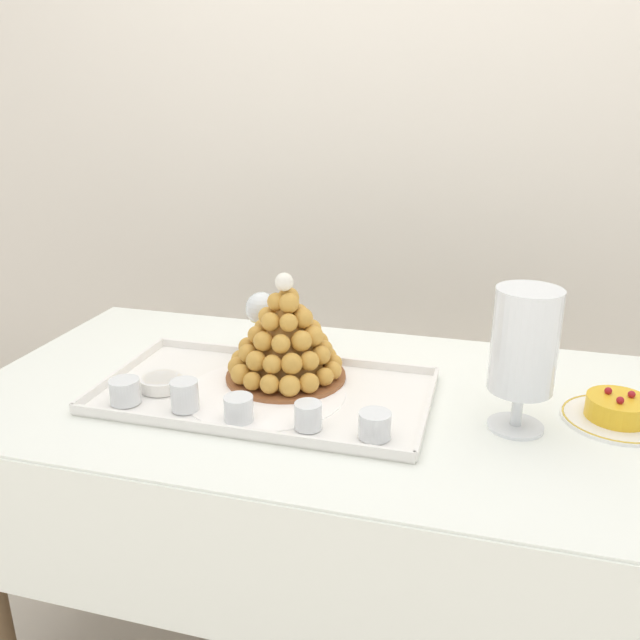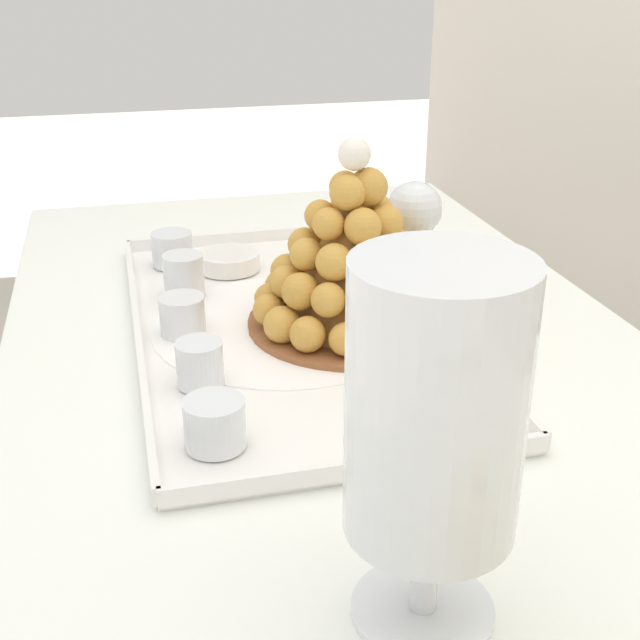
% 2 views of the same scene
% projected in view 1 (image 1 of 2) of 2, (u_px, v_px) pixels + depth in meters
% --- Properties ---
extents(backdrop_wall, '(4.80, 0.10, 2.50)m').
position_uv_depth(backdrop_wall, '(426.00, 118.00, 2.11)').
color(backdrop_wall, silver).
rests_on(backdrop_wall, ground_plane).
extents(buffet_table, '(1.59, 0.77, 0.75)m').
position_uv_depth(buffet_table, '(352.00, 439.00, 1.36)').
color(buffet_table, brown).
rests_on(buffet_table, ground_plane).
extents(serving_tray, '(0.67, 0.37, 0.02)m').
position_uv_depth(serving_tray, '(265.00, 393.00, 1.32)').
color(serving_tray, white).
rests_on(serving_tray, buffet_table).
extents(croquembouche, '(0.26, 0.26, 0.23)m').
position_uv_depth(croquembouche, '(285.00, 340.00, 1.36)').
color(croquembouche, brown).
rests_on(croquembouche, serving_tray).
extents(dessert_cup_left, '(0.06, 0.06, 0.05)m').
position_uv_depth(dessert_cup_left, '(125.00, 392.00, 1.27)').
color(dessert_cup_left, silver).
rests_on(dessert_cup_left, serving_tray).
extents(dessert_cup_mid_left, '(0.05, 0.05, 0.06)m').
position_uv_depth(dessert_cup_mid_left, '(185.00, 396.00, 1.24)').
color(dessert_cup_mid_left, silver).
rests_on(dessert_cup_mid_left, serving_tray).
extents(dessert_cup_centre, '(0.06, 0.06, 0.05)m').
position_uv_depth(dessert_cup_centre, '(239.00, 409.00, 1.20)').
color(dessert_cup_centre, silver).
rests_on(dessert_cup_centre, serving_tray).
extents(dessert_cup_mid_right, '(0.05, 0.05, 0.05)m').
position_uv_depth(dessert_cup_mid_right, '(308.00, 416.00, 1.18)').
color(dessert_cup_mid_right, silver).
rests_on(dessert_cup_mid_right, serving_tray).
extents(dessert_cup_right, '(0.06, 0.06, 0.05)m').
position_uv_depth(dessert_cup_right, '(375.00, 426.00, 1.15)').
color(dessert_cup_right, silver).
rests_on(dessert_cup_right, serving_tray).
extents(creme_brulee_ramekin, '(0.09, 0.09, 0.02)m').
position_uv_depth(creme_brulee_ramekin, '(162.00, 382.00, 1.34)').
color(creme_brulee_ramekin, white).
rests_on(creme_brulee_ramekin, serving_tray).
extents(macaron_goblet, '(0.12, 0.12, 0.27)m').
position_uv_depth(macaron_goblet, '(524.00, 344.00, 1.15)').
color(macaron_goblet, white).
rests_on(macaron_goblet, buffet_table).
extents(fruit_tart_plate, '(0.20, 0.20, 0.06)m').
position_uv_depth(fruit_tart_plate, '(617.00, 412.00, 1.22)').
color(fruit_tart_plate, white).
rests_on(fruit_tart_plate, buffet_table).
extents(wine_glass, '(0.07, 0.07, 0.16)m').
position_uv_depth(wine_glass, '(262.00, 311.00, 1.48)').
color(wine_glass, silver).
rests_on(wine_glass, buffet_table).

